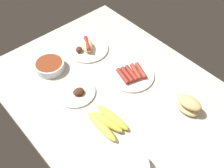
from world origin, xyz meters
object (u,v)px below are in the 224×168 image
at_px(plate_grilled_meat, 76,92).
at_px(plate_hotdog_assembled, 87,47).
at_px(bread_stack, 188,105).
at_px(bowl_coleslaw, 128,168).
at_px(banana_bunch, 107,122).
at_px(plate_sausages, 131,74).
at_px(bowl_chili, 49,65).

bearing_deg(plate_grilled_meat, plate_hotdog_assembled, 132.51).
bearing_deg(bread_stack, plate_grilled_meat, -142.19).
distance_m(plate_grilled_meat, bowl_coleslaw, 0.46).
height_order(banana_bunch, plate_sausages, banana_bunch).
bearing_deg(bread_stack, bowl_coleslaw, -85.18).
xyz_separation_m(bread_stack, bowl_coleslaw, (0.03, -0.41, -0.00)).
distance_m(bowl_chili, bowl_coleslaw, 0.68).
bearing_deg(plate_sausages, banana_bunch, -64.16).
relative_size(banana_bunch, plate_grilled_meat, 1.01).
distance_m(bread_stack, plate_grilled_meat, 0.53).
height_order(plate_hotdog_assembled, plate_sausages, plate_hotdog_assembled).
relative_size(plate_sausages, plate_grilled_meat, 1.21).
bearing_deg(plate_hotdog_assembled, plate_grilled_meat, -47.49).
bearing_deg(plate_grilled_meat, banana_bunch, -1.05).
relative_size(plate_hotdog_assembled, banana_bunch, 1.20).
height_order(bread_stack, banana_bunch, bread_stack).
bearing_deg(banana_bunch, bowl_coleslaw, -20.32).
distance_m(plate_hotdog_assembled, bread_stack, 0.64).
height_order(bread_stack, plate_grilled_meat, bread_stack).
xyz_separation_m(plate_hotdog_assembled, plate_grilled_meat, (0.22, -0.23, -0.01)).
xyz_separation_m(plate_hotdog_assembled, bowl_chili, (-0.01, -0.24, 0.01)).
bearing_deg(bread_stack, plate_sausages, -172.47).
xyz_separation_m(banana_bunch, bowl_coleslaw, (0.22, -0.08, 0.01)).
distance_m(banana_bunch, plate_grilled_meat, 0.23).
xyz_separation_m(bowl_chili, banana_bunch, (0.46, -0.00, -0.01)).
xyz_separation_m(plate_hotdog_assembled, bowl_coleslaw, (0.66, -0.32, 0.01)).
relative_size(bowl_chili, bowl_coleslaw, 0.96).
bearing_deg(bowl_coleslaw, plate_hotdog_assembled, 154.31).
bearing_deg(banana_bunch, plate_sausages, 115.84).
relative_size(banana_bunch, bowl_coleslaw, 1.21).
distance_m(plate_sausages, plate_grilled_meat, 0.30).
distance_m(plate_hotdog_assembled, plate_sausages, 0.31).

